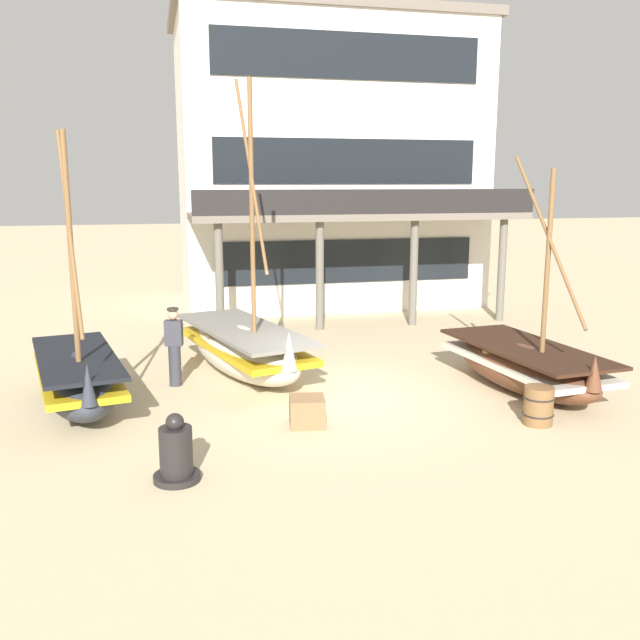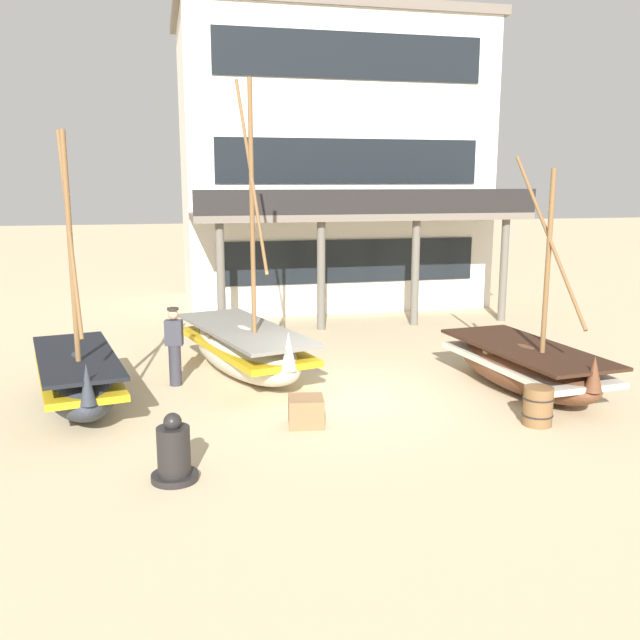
{
  "view_description": "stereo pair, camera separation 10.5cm",
  "coord_description": "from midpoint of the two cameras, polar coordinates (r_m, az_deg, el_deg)",
  "views": [
    {
      "loc": [
        -3.37,
        -13.02,
        4.29
      ],
      "look_at": [
        0.0,
        1.0,
        1.4
      ],
      "focal_mm": 38.99,
      "sensor_mm": 36.0,
      "label": 1
    },
    {
      "loc": [
        -3.26,
        -13.05,
        4.29
      ],
      "look_at": [
        0.0,
        1.0,
        1.4
      ],
      "focal_mm": 38.99,
      "sensor_mm": 36.0,
      "label": 2
    }
  ],
  "objects": [
    {
      "name": "fisherman_by_hull",
      "position": [
        15.03,
        -12.07,
        -2.22
      ],
      "size": [
        0.4,
        0.3,
        1.68
      ],
      "color": "#33333D",
      "rests_on": "ground"
    },
    {
      "name": "fishing_boat_centre_large",
      "position": [
        15.07,
        16.31,
        -3.6
      ],
      "size": [
        2.12,
        4.39,
        4.8
      ],
      "color": "brown",
      "rests_on": "ground"
    },
    {
      "name": "capstan_winch",
      "position": [
        10.46,
        -12.01,
        -10.72
      ],
      "size": [
        0.69,
        0.69,
        1.03
      ],
      "color": "black",
      "rests_on": "ground"
    },
    {
      "name": "cargo_crate",
      "position": [
        12.49,
        -1.31,
        -7.51
      ],
      "size": [
        0.7,
        0.7,
        0.52
      ],
      "primitive_type": "cube",
      "rotation": [
        0.0,
        0.0,
        1.42
      ],
      "color": "olive",
      "rests_on": "ground"
    },
    {
      "name": "fishing_boat_near_left",
      "position": [
        14.14,
        -19.47,
        -4.51
      ],
      "size": [
        2.13,
        4.26,
        5.23
      ],
      "color": "#2D333D",
      "rests_on": "ground"
    },
    {
      "name": "harbor_building_main",
      "position": [
        25.03,
        0.52,
        12.7
      ],
      "size": [
        10.54,
        8.05,
        9.79
      ],
      "color": "white",
      "rests_on": "ground"
    },
    {
      "name": "wooden_barrel",
      "position": [
        13.08,
        17.27,
        -6.73
      ],
      "size": [
        0.56,
        0.56,
        0.7
      ],
      "color": "brown",
      "rests_on": "ground"
    },
    {
      "name": "ground_plane",
      "position": [
        14.12,
        0.74,
        -6.36
      ],
      "size": [
        120.0,
        120.0,
        0.0
      ],
      "primitive_type": "plane",
      "color": "#CCB78E"
    },
    {
      "name": "fishing_boat_far_right",
      "position": [
        15.64,
        -6.42,
        -2.32
      ],
      "size": [
        2.79,
        4.98,
        6.39
      ],
      "color": "silver",
      "rests_on": "ground"
    }
  ]
}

